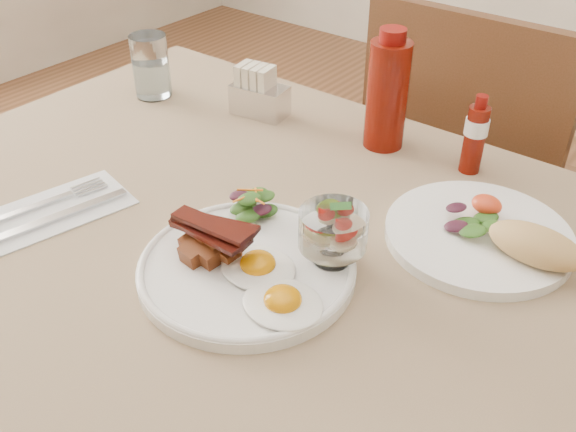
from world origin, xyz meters
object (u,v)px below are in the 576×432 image
object	(u,v)px
ketchup_bottle	(387,93)
sugar_caddy	(258,94)
hot_sauce_bottle	(475,135)
water_glass	(151,70)
chair_far	(467,182)
table	(283,293)
second_plate	(492,236)
fruit_cup	(333,230)
main_plate	(247,269)

from	to	relation	value
ketchup_bottle	sugar_caddy	distance (m)	0.25
hot_sauce_bottle	water_glass	world-z (taller)	hot_sauce_bottle
chair_far	hot_sauce_bottle	distance (m)	0.45
table	second_plate	distance (m)	0.30
fruit_cup	water_glass	xyz separation A→B (m)	(-0.58, 0.22, -0.01)
sugar_caddy	table	bearing A→B (deg)	-53.73
second_plate	hot_sauce_bottle	distance (m)	0.20
second_plate	ketchup_bottle	distance (m)	0.32
table	main_plate	distance (m)	0.12
chair_far	fruit_cup	distance (m)	0.73
chair_far	ketchup_bottle	world-z (taller)	ketchup_bottle
ketchup_bottle	hot_sauce_bottle	world-z (taller)	ketchup_bottle
main_plate	water_glass	bearing A→B (deg)	149.42
ketchup_bottle	hot_sauce_bottle	size ratio (longest dim) A/B	1.56
main_plate	second_plate	xyz separation A→B (m)	(0.22, 0.25, 0.01)
second_plate	water_glass	bearing A→B (deg)	176.13
table	ketchup_bottle	bearing A→B (deg)	96.97
chair_far	sugar_caddy	xyz separation A→B (m)	(-0.28, -0.38, 0.27)
chair_far	table	bearing A→B (deg)	-90.00
chair_far	main_plate	distance (m)	0.78
table	second_plate	xyz separation A→B (m)	(0.22, 0.17, 0.11)
fruit_cup	sugar_caddy	distance (m)	0.47
chair_far	sugar_caddy	size ratio (longest dim) A/B	8.51
chair_far	fruit_cup	size ratio (longest dim) A/B	10.56
second_plate	water_glass	xyz separation A→B (m)	(-0.73, 0.05, 0.04)
table	hot_sauce_bottle	size ratio (longest dim) A/B	10.20
water_glass	second_plate	bearing A→B (deg)	-3.87
table	hot_sauce_bottle	xyz separation A→B (m)	(0.11, 0.34, 0.15)
table	second_plate	bearing A→B (deg)	37.56
main_plate	fruit_cup	size ratio (longest dim) A/B	3.18
fruit_cup	water_glass	world-z (taller)	water_glass
table	fruit_cup	size ratio (longest dim) A/B	15.10
chair_far	hot_sauce_bottle	world-z (taller)	chair_far
second_plate	sugar_caddy	distance (m)	0.52
second_plate	hot_sauce_bottle	xyz separation A→B (m)	(-0.11, 0.17, 0.05)
table	main_plate	size ratio (longest dim) A/B	4.75
main_plate	ketchup_bottle	world-z (taller)	ketchup_bottle
second_plate	hot_sauce_bottle	world-z (taller)	hot_sauce_bottle
fruit_cup	hot_sauce_bottle	world-z (taller)	hot_sauce_bottle
main_plate	ketchup_bottle	size ratio (longest dim) A/B	1.38
hot_sauce_bottle	sugar_caddy	size ratio (longest dim) A/B	1.19
sugar_caddy	water_glass	world-z (taller)	water_glass
chair_far	second_plate	xyz separation A→B (m)	(0.22, -0.49, 0.24)
fruit_cup	second_plate	world-z (taller)	fruit_cup
main_plate	water_glass	world-z (taller)	water_glass
fruit_cup	table	bearing A→B (deg)	178.53
table	ketchup_bottle	xyz separation A→B (m)	(-0.04, 0.33, 0.18)
main_plate	fruit_cup	bearing A→B (deg)	42.15
fruit_cup	sugar_caddy	xyz separation A→B (m)	(-0.37, 0.29, -0.03)
main_plate	hot_sauce_bottle	distance (m)	0.43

